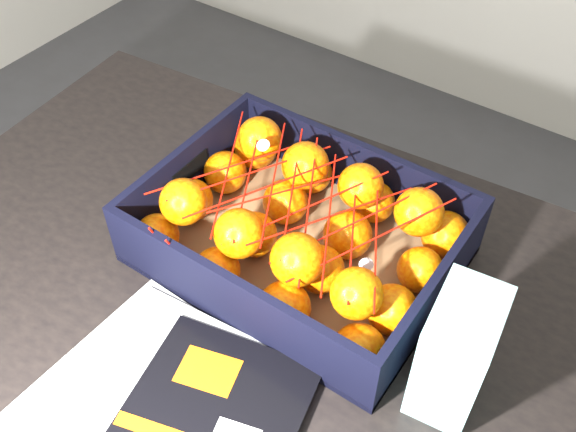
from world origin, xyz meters
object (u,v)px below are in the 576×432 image
Objects in this scene: retail_carton at (456,352)px; magazine_stack at (159,407)px; table at (263,338)px; produce_crate at (300,240)px.

magazine_stack is at bearing -146.91° from retail_carton.
table is 0.23m from magazine_stack.
table is 0.17m from produce_crate.
magazine_stack is 0.31m from produce_crate.
produce_crate is at bearing 90.20° from magazine_stack.
table is at bearing -88.82° from produce_crate.
magazine_stack is (-0.00, -0.21, 0.11)m from table.
magazine_stack reaches higher than table.
magazine_stack is 0.37m from retail_carton.
table is 3.53× the size of magazine_stack.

